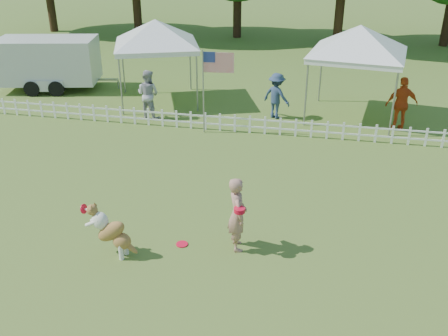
% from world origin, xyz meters
% --- Properties ---
extents(ground, '(120.00, 120.00, 0.00)m').
position_xyz_m(ground, '(0.00, 0.00, 0.00)').
color(ground, '#3E6720').
rests_on(ground, ground).
extents(picket_fence, '(22.00, 0.08, 0.60)m').
position_xyz_m(picket_fence, '(0.00, 7.00, 0.30)').
color(picket_fence, white).
rests_on(picket_fence, ground).
extents(handler, '(0.57, 0.69, 1.64)m').
position_xyz_m(handler, '(1.01, 0.50, 0.82)').
color(handler, '#AA7766').
rests_on(handler, ground).
extents(dog, '(1.12, 0.51, 1.11)m').
position_xyz_m(dog, '(-1.44, -0.27, 0.56)').
color(dog, brown).
rests_on(dog, ground).
extents(frisbee_on_turf, '(0.31, 0.31, 0.02)m').
position_xyz_m(frisbee_on_turf, '(-0.16, 0.35, 0.01)').
color(frisbee_on_turf, red).
rests_on(frisbee_on_turf, ground).
extents(canopy_tent_left, '(3.78, 3.78, 3.04)m').
position_xyz_m(canopy_tent_left, '(-3.72, 9.59, 1.52)').
color(canopy_tent_left, white).
rests_on(canopy_tent_left, ground).
extents(canopy_tent_right, '(3.45, 3.45, 3.15)m').
position_xyz_m(canopy_tent_right, '(3.55, 9.28, 1.57)').
color(canopy_tent_right, white).
rests_on(canopy_tent_right, ground).
extents(cargo_trailer, '(5.21, 3.14, 2.14)m').
position_xyz_m(cargo_trailer, '(-8.64, 10.23, 1.07)').
color(cargo_trailer, silver).
rests_on(cargo_trailer, ground).
extents(flag_pole, '(1.05, 0.19, 2.72)m').
position_xyz_m(flag_pole, '(-1.24, 6.77, 1.36)').
color(flag_pole, gray).
rests_on(flag_pole, ground).
extents(spectator_a, '(0.96, 0.83, 1.72)m').
position_xyz_m(spectator_a, '(-3.48, 7.74, 0.86)').
color(spectator_a, '#A7A5AB').
rests_on(spectator_a, ground).
extents(spectator_b, '(1.20, 1.02, 1.61)m').
position_xyz_m(spectator_b, '(0.92, 8.64, 0.80)').
color(spectator_b, navy).
rests_on(spectator_b, ground).
extents(spectator_c, '(1.12, 0.66, 1.80)m').
position_xyz_m(spectator_c, '(5.07, 8.29, 0.90)').
color(spectator_c, '#C54317').
rests_on(spectator_c, ground).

